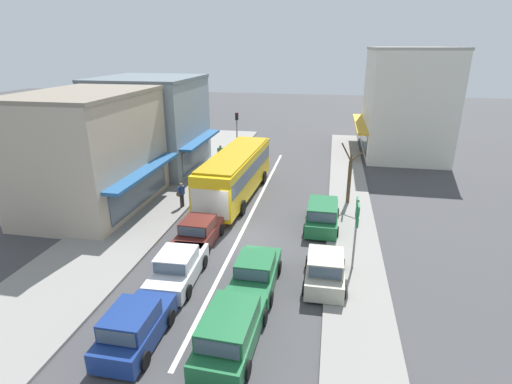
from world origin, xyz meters
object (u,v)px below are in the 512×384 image
object	(u,v)px
wagon_adjacent_lane_lead	(231,330)
pedestrian_with_handbag_near	(181,193)
city_bus	(236,171)
hatchback_behind_bus_mid	(135,327)
street_tree_right	(349,177)
pedestrian_browsing_midblock	(221,153)
sedan_behind_bus_near	(256,273)
traffic_light_downstreet	(237,127)
parked_hatchback_kerb_front	(325,269)
directional_road_sign	(357,218)
sedan_queue_far_back	(178,268)
parked_wagon_kerb_second	(322,215)
sedan_queue_gap_filler	(199,233)

from	to	relation	value
wagon_adjacent_lane_lead	pedestrian_with_handbag_near	distance (m)	13.38
city_bus	hatchback_behind_bus_mid	distance (m)	15.11
hatchback_behind_bus_mid	street_tree_right	xyz separation A→B (m)	(7.77, 15.14, 1.19)
pedestrian_browsing_midblock	city_bus	bearing A→B (deg)	-66.94
city_bus	sedan_behind_bus_near	xyz separation A→B (m)	(3.44, -10.69, -1.22)
city_bus	pedestrian_browsing_midblock	world-z (taller)	city_bus
hatchback_behind_bus_mid	traffic_light_downstreet	xyz separation A→B (m)	(-2.35, 25.71, 2.15)
wagon_adjacent_lane_lead	parked_hatchback_kerb_front	size ratio (longest dim) A/B	1.23
sedan_behind_bus_near	traffic_light_downstreet	bearing A→B (deg)	105.41
pedestrian_browsing_midblock	pedestrian_with_handbag_near	bearing A→B (deg)	-88.50
traffic_light_downstreet	directional_road_sign	bearing A→B (deg)	-62.09
sedan_queue_far_back	pedestrian_browsing_midblock	bearing A→B (deg)	99.65
parked_wagon_kerb_second	directional_road_sign	world-z (taller)	directional_road_sign
sedan_queue_gap_filler	parked_wagon_kerb_second	distance (m)	7.29
sedan_queue_gap_filler	street_tree_right	bearing A→B (deg)	42.58
parked_hatchback_kerb_front	pedestrian_browsing_midblock	size ratio (longest dim) A/B	2.28
city_bus	sedan_behind_bus_near	world-z (taller)	city_bus
parked_wagon_kerb_second	sedan_queue_gap_filler	bearing A→B (deg)	-151.72
sedan_queue_gap_filler	traffic_light_downstreet	xyz separation A→B (m)	(-2.13, 17.92, 2.19)
directional_road_sign	sedan_behind_bus_near	bearing A→B (deg)	-152.83
street_tree_right	pedestrian_browsing_midblock	size ratio (longest dim) A/B	2.58
parked_wagon_kerb_second	directional_road_sign	distance (m)	5.32
city_bus	traffic_light_downstreet	size ratio (longest dim) A/B	2.61
pedestrian_browsing_midblock	sedan_queue_gap_filler	bearing A→B (deg)	-78.85
sedan_queue_far_back	sedan_queue_gap_filler	size ratio (longest dim) A/B	1.00
parked_hatchback_kerb_front	sedan_behind_bus_near	bearing A→B (deg)	-164.66
sedan_queue_gap_filler	wagon_adjacent_lane_lead	bearing A→B (deg)	-63.59
city_bus	street_tree_right	bearing A→B (deg)	0.54
traffic_light_downstreet	pedestrian_with_handbag_near	world-z (taller)	traffic_light_downstreet
parked_hatchback_kerb_front	pedestrian_browsing_midblock	xyz separation A→B (m)	(-9.68, 17.50, 0.36)
wagon_adjacent_lane_lead	street_tree_right	xyz separation A→B (m)	(4.37, 14.66, 1.16)
hatchback_behind_bus_mid	wagon_adjacent_lane_lead	world-z (taller)	wagon_adjacent_lane_lead
traffic_light_downstreet	parked_wagon_kerb_second	bearing A→B (deg)	-59.43
sedan_behind_bus_near	parked_hatchback_kerb_front	xyz separation A→B (m)	(2.99, 0.82, 0.05)
parked_wagon_kerb_second	street_tree_right	size ratio (longest dim) A/B	1.07
hatchback_behind_bus_mid	sedan_queue_far_back	bearing A→B (deg)	90.19
hatchback_behind_bus_mid	parked_wagon_kerb_second	bearing A→B (deg)	61.14
traffic_light_downstreet	sedan_queue_gap_filler	bearing A→B (deg)	-83.23
pedestrian_browsing_midblock	directional_road_sign	bearing A→B (deg)	-55.82
hatchback_behind_bus_mid	pedestrian_with_handbag_near	bearing A→B (deg)	103.24
pedestrian_browsing_midblock	sedan_behind_bus_near	bearing A→B (deg)	-69.93
hatchback_behind_bus_mid	pedestrian_with_handbag_near	size ratio (longest dim) A/B	2.27
wagon_adjacent_lane_lead	traffic_light_downstreet	xyz separation A→B (m)	(-5.75, 25.23, 2.11)
city_bus	sedan_behind_bus_near	size ratio (longest dim) A/B	2.60
wagon_adjacent_lane_lead	traffic_light_downstreet	size ratio (longest dim) A/B	1.09
hatchback_behind_bus_mid	street_tree_right	bearing A→B (deg)	62.82
sedan_queue_far_back	sedan_queue_gap_filler	bearing A→B (deg)	93.36
parked_hatchback_kerb_front	traffic_light_downstreet	bearing A→B (deg)	113.38
sedan_behind_bus_near	sedan_queue_gap_filler	world-z (taller)	same
hatchback_behind_bus_mid	street_tree_right	distance (m)	17.06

